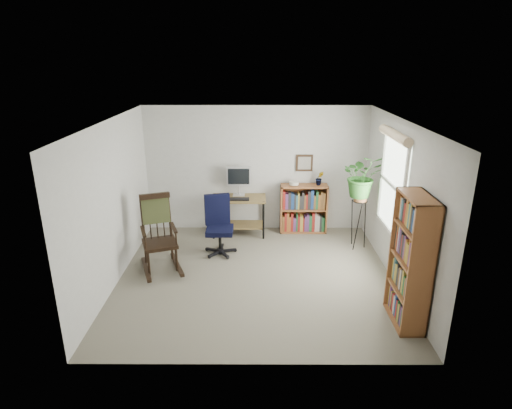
{
  "coord_description": "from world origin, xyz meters",
  "views": [
    {
      "loc": [
        0.02,
        -5.91,
        3.26
      ],
      "look_at": [
        0.0,
        0.4,
        1.05
      ],
      "focal_mm": 30.0,
      "sensor_mm": 36.0,
      "label": 1
    }
  ],
  "objects_px": {
    "tall_bookshelf": "(411,261)",
    "desk": "(239,216)",
    "office_chair": "(220,226)",
    "low_bookshelf": "(303,209)",
    "rocking_chair": "(159,234)"
  },
  "relations": [
    {
      "from": "desk",
      "to": "office_chair",
      "type": "bearing_deg",
      "value": -108.3
    },
    {
      "from": "low_bookshelf",
      "to": "tall_bookshelf",
      "type": "relative_size",
      "value": 0.55
    },
    {
      "from": "desk",
      "to": "low_bookshelf",
      "type": "height_order",
      "value": "low_bookshelf"
    },
    {
      "from": "rocking_chair",
      "to": "low_bookshelf",
      "type": "height_order",
      "value": "rocking_chair"
    },
    {
      "from": "tall_bookshelf",
      "to": "desk",
      "type": "bearing_deg",
      "value": 128.31
    },
    {
      "from": "tall_bookshelf",
      "to": "low_bookshelf",
      "type": "bearing_deg",
      "value": 108.81
    },
    {
      "from": "desk",
      "to": "tall_bookshelf",
      "type": "bearing_deg",
      "value": -51.69
    },
    {
      "from": "desk",
      "to": "tall_bookshelf",
      "type": "distance_m",
      "value": 3.67
    },
    {
      "from": "office_chair",
      "to": "tall_bookshelf",
      "type": "relative_size",
      "value": 0.61
    },
    {
      "from": "rocking_chair",
      "to": "low_bookshelf",
      "type": "bearing_deg",
      "value": 13.14
    },
    {
      "from": "rocking_chair",
      "to": "low_bookshelf",
      "type": "distance_m",
      "value": 2.9
    },
    {
      "from": "rocking_chair",
      "to": "desk",
      "type": "bearing_deg",
      "value": 31.0
    },
    {
      "from": "office_chair",
      "to": "tall_bookshelf",
      "type": "distance_m",
      "value": 3.24
    },
    {
      "from": "desk",
      "to": "tall_bookshelf",
      "type": "xyz_separation_m",
      "value": [
        2.25,
        -2.85,
        0.49
      ]
    },
    {
      "from": "low_bookshelf",
      "to": "desk",
      "type": "bearing_deg",
      "value": -174.47
    }
  ]
}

